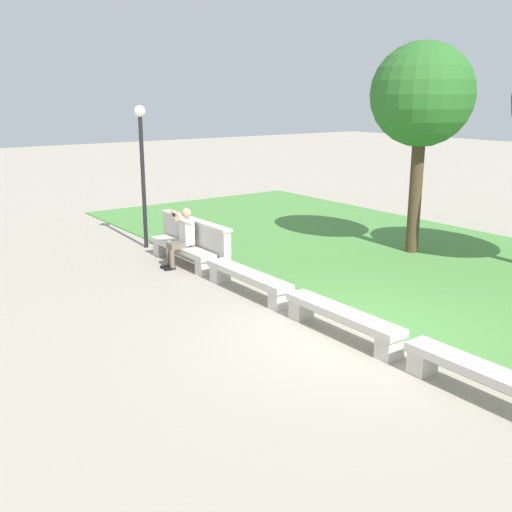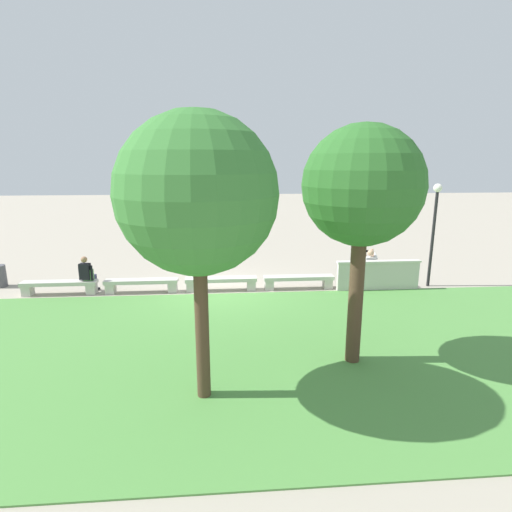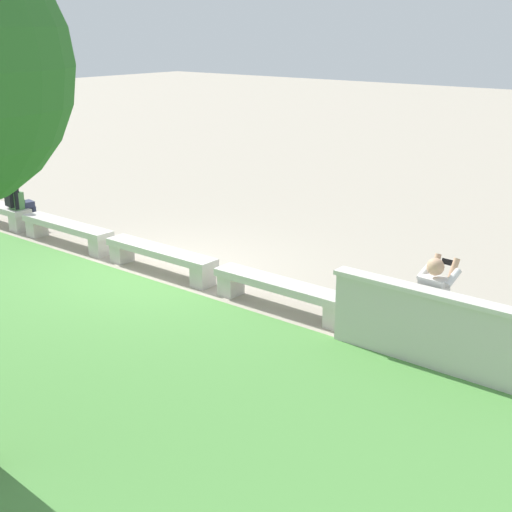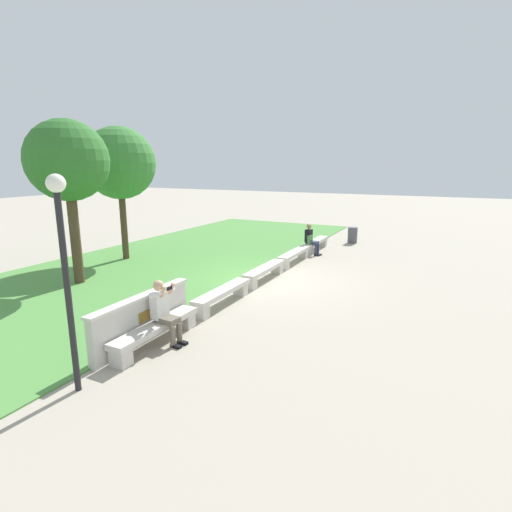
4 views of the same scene
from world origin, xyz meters
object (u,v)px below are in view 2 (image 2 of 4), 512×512
at_px(person_distant, 87,273).
at_px(tree_behind_wall, 362,188).
at_px(tree_left_background, 198,195).
at_px(bench_end, 59,285).
at_px(person_photographer, 369,266).
at_px(bench_main, 374,278).
at_px(bench_far, 142,283).
at_px(backpack, 89,275).
at_px(bench_near, 299,280).
at_px(lamp_post, 435,219).
at_px(bench_mid, 221,282).

relative_size(person_distant, tree_behind_wall, 0.26).
relative_size(tree_behind_wall, tree_left_background, 0.98).
distance_m(bench_end, person_photographer, 10.22).
distance_m(bench_main, bench_end, 10.38).
xyz_separation_m(bench_main, bench_far, (7.78, 0.00, 0.00)).
height_order(bench_far, backpack, backpack).
bearing_deg(backpack, person_photographer, -179.62).
height_order(bench_main, person_distant, person_distant).
height_order(bench_near, bench_end, same).
bearing_deg(lamp_post, bench_main, -0.94).
bearing_deg(tree_behind_wall, bench_mid, -60.67).
height_order(bench_mid, bench_far, same).
xyz_separation_m(tree_behind_wall, lamp_post, (-4.27, -5.02, -1.38)).
height_order(backpack, lamp_post, lamp_post).
xyz_separation_m(bench_main, tree_behind_wall, (2.35, 5.05, 3.38)).
relative_size(person_photographer, tree_behind_wall, 0.27).
bearing_deg(bench_near, backpack, -0.14).
distance_m(bench_main, bench_near, 2.59).
relative_size(bench_mid, tree_behind_wall, 0.48).
bearing_deg(person_distant, bench_mid, 179.14).
xyz_separation_m(bench_near, backpack, (6.84, -0.02, 0.32)).
xyz_separation_m(bench_mid, tree_behind_wall, (-2.84, 5.05, 3.38)).
relative_size(bench_main, tree_behind_wall, 0.48).
relative_size(bench_mid, tree_left_background, 0.47).
bearing_deg(lamp_post, backpack, -0.24).
bearing_deg(bench_far, lamp_post, 179.81).
bearing_deg(person_distant, bench_far, 177.83).
height_order(bench_main, lamp_post, lamp_post).
bearing_deg(bench_near, tree_behind_wall, 92.75).
relative_size(backpack, lamp_post, 0.12).
bearing_deg(bench_far, bench_mid, 180.00).
bearing_deg(lamp_post, tree_left_background, 39.55).
relative_size(bench_end, person_distant, 1.87).
height_order(bench_far, lamp_post, lamp_post).
relative_size(bench_mid, lamp_post, 0.67).
height_order(bench_end, tree_behind_wall, tree_behind_wall).
relative_size(bench_main, backpack, 5.49).
xyz_separation_m(bench_far, tree_behind_wall, (-5.43, 5.05, 3.38)).
xyz_separation_m(bench_far, person_photographer, (-7.61, -0.08, 0.43)).
relative_size(person_distant, tree_left_background, 0.25).
bearing_deg(bench_near, tree_left_background, 64.94).
relative_size(bench_mid, bench_end, 1.00).
distance_m(bench_far, bench_end, 2.59).
bearing_deg(bench_near, lamp_post, 179.60).
bearing_deg(backpack, bench_near, 179.86).
bearing_deg(lamp_post, person_photographer, -2.98).
distance_m(person_photographer, backpack, 9.27).
bearing_deg(bench_main, backpack, -0.10).
xyz_separation_m(tree_left_background, lamp_post, (-7.38, -6.10, -1.34)).
distance_m(bench_main, tree_behind_wall, 6.52).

